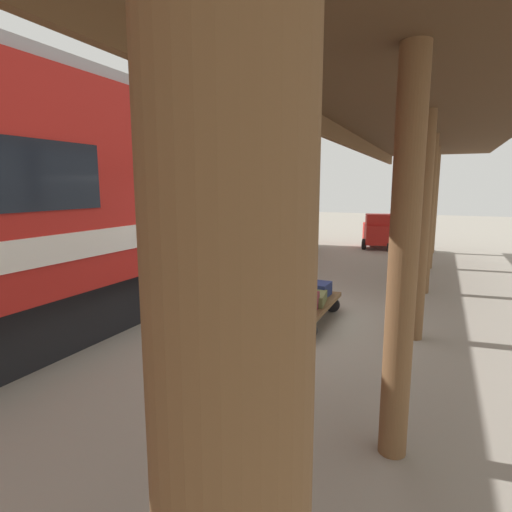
{
  "coord_description": "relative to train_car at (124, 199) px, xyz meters",
  "views": [
    {
      "loc": [
        -2.21,
        6.59,
        2.33
      ],
      "look_at": [
        0.63,
        0.24,
        1.15
      ],
      "focal_mm": 29.11,
      "sensor_mm": 36.0,
      "label": 1
    }
  ],
  "objects": [
    {
      "name": "suitcase_olive_duffel",
      "position": [
        -3.89,
        -0.06,
        -1.62
      ],
      "size": [
        0.59,
        0.66,
        0.18
      ],
      "primitive_type": "cube",
      "rotation": [
        0.0,
        0.0,
        0.13
      ],
      "color": "brown",
      "rests_on": "luggage_cart"
    },
    {
      "name": "suitcase_tan_vintage",
      "position": [
        -3.34,
        -0.58,
        -1.57
      ],
      "size": [
        0.53,
        0.6,
        0.28
      ],
      "primitive_type": "cube",
      "rotation": [
        0.0,
        0.0,
        0.09
      ],
      "color": "tan",
      "rests_on": "luggage_cart"
    },
    {
      "name": "train_car",
      "position": [
        0.0,
        0.0,
        0.0
      ],
      "size": [
        3.02,
        18.17,
        4.0
      ],
      "color": "#B21E19",
      "rests_on": "ground_plane"
    },
    {
      "name": "platform_canopy",
      "position": [
        -5.53,
        0.0,
        1.2
      ],
      "size": [
        3.2,
        19.08,
        3.56
      ],
      "color": "brown",
      "rests_on": "ground_plane"
    },
    {
      "name": "suitcase_burgundy_valise",
      "position": [
        -3.89,
        0.46,
        -1.57
      ],
      "size": [
        0.46,
        0.62,
        0.29
      ],
      "primitive_type": "cube",
      "rotation": [
        0.0,
        0.0,
        -0.03
      ],
      "color": "maroon",
      "rests_on": "luggage_cart"
    },
    {
      "name": "suitcase_brown_leather",
      "position": [
        -3.91,
        0.5,
        -1.34
      ],
      "size": [
        0.4,
        0.49,
        0.18
      ],
      "primitive_type": "cube",
      "rotation": [
        0.0,
        0.0,
        0.1
      ],
      "color": "brown",
      "rests_on": "suitcase_burgundy_valise"
    },
    {
      "name": "ground_plane",
      "position": [
        -3.64,
        -0.0,
        -2.06
      ],
      "size": [
        60.0,
        60.0,
        0.0
      ],
      "primitive_type": "plane",
      "color": "gray"
    },
    {
      "name": "suitcase_cream_canvas",
      "position": [
        -3.34,
        -0.06,
        -1.63
      ],
      "size": [
        0.48,
        0.59,
        0.17
      ],
      "primitive_type": "cube",
      "rotation": [
        0.0,
        0.0,
        -0.04
      ],
      "color": "beige",
      "rests_on": "luggage_cart"
    },
    {
      "name": "suitcase_red_plastic",
      "position": [
        -3.34,
        0.46,
        -1.58
      ],
      "size": [
        0.47,
        0.51,
        0.26
      ],
      "primitive_type": "cube",
      "rotation": [
        0.0,
        0.0,
        0.01
      ],
      "color": "#AD231E",
      "rests_on": "luggage_cart"
    },
    {
      "name": "porter_in_overalls",
      "position": [
        -2.63,
        0.19,
        -1.14
      ],
      "size": [
        0.71,
        0.51,
        1.7
      ],
      "color": "navy",
      "rests_on": "ground_plane"
    },
    {
      "name": "suitcase_navy_fabric",
      "position": [
        -3.89,
        -0.58,
        -1.59
      ],
      "size": [
        0.41,
        0.49,
        0.24
      ],
      "primitive_type": "cube",
      "rotation": [
        0.0,
        0.0,
        -0.05
      ],
      "color": "navy",
      "rests_on": "luggage_cart"
    },
    {
      "name": "baggage_tug",
      "position": [
        -3.76,
        -9.49,
        -1.43
      ],
      "size": [
        1.48,
        1.91,
        1.3
      ],
      "color": "#B21E19",
      "rests_on": "ground_plane"
    },
    {
      "name": "porter_by_door",
      "position": [
        -1.85,
        -0.19,
        -1.14
      ],
      "size": [
        0.74,
        0.58,
        1.7
      ],
      "color": "#332D28",
      "rests_on": "ground_plane"
    },
    {
      "name": "luggage_cart",
      "position": [
        -3.62,
        -0.06,
        -1.76
      ],
      "size": [
        1.26,
        1.9,
        0.35
      ],
      "color": "brown",
      "rests_on": "ground_plane"
    }
  ]
}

